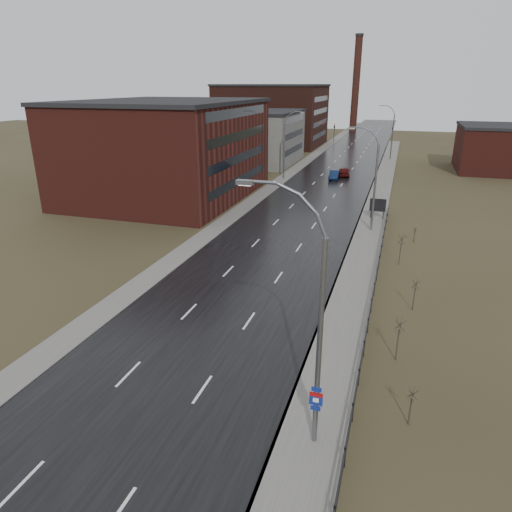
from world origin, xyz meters
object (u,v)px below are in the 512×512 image
Objects in this scene: car_near at (334,175)px; car_far at (344,172)px; billboard at (378,206)px; streetlight_main at (313,327)px.

car_near is 3.67m from car_far.
streetlight_main is at bearing -90.92° from billboard.
car_near is (-8.69, 23.36, -1.00)m from billboard.
car_far is (-6.77, 65.78, -5.24)m from streetlight_main.
streetlight_main is 63.09m from car_near.
billboard is 24.94m from car_near.
car_near is at bearing 110.42° from billboard.
billboard is at bearing 89.08° from streetlight_main.
car_far is at bearing 65.63° from car_near.
billboard reaches higher than car_near.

